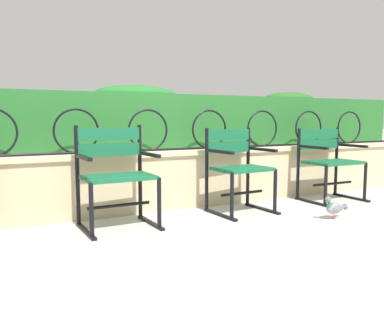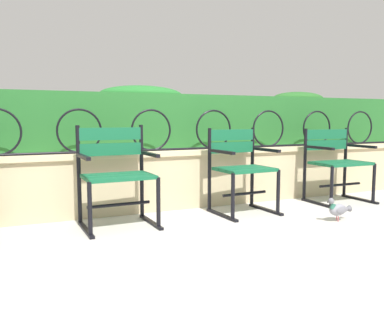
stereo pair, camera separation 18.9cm
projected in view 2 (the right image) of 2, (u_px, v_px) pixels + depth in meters
name	position (u px, v px, depth m)	size (l,w,h in m)	color
ground_plane	(197.00, 227.00, 3.50)	(60.00, 60.00, 0.00)	#BCB7AD
stone_wall	(163.00, 179.00, 4.24)	(7.40, 0.41, 0.61)	#C6B289
iron_arch_fence	(153.00, 132.00, 4.06)	(6.86, 0.02, 0.42)	black
hedge_row	(147.00, 119.00, 4.56)	(7.25, 0.54, 0.69)	#236028
park_chair_centre_left	(116.00, 172.00, 3.52)	(0.63, 0.54, 0.87)	#145B38
park_chair_centre_right	(241.00, 167.00, 4.02)	(0.59, 0.55, 0.84)	#145B38
park_chair_rightmost	(336.00, 161.00, 4.55)	(0.64, 0.52, 0.82)	#145B38
pigeon_near_chairs	(338.00, 209.00, 3.70)	(0.29, 0.12, 0.22)	gray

